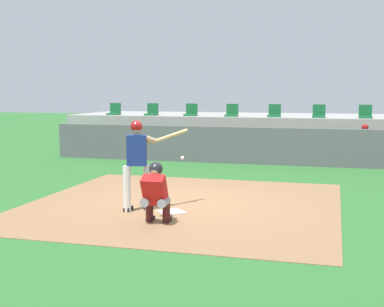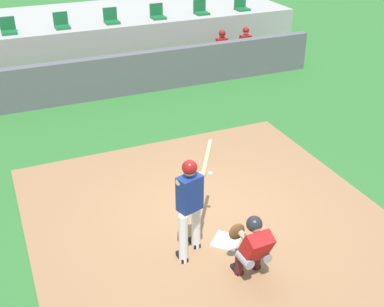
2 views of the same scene
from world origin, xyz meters
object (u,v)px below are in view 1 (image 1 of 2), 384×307
Objects in this scene: batter_at_plate at (138,159)px; stadium_seat_6 at (365,114)px; stadium_seat_4 at (274,113)px; stadium_seat_3 at (232,113)px; stadium_seat_0 at (114,112)px; stadium_seat_2 at (191,112)px; catcher_crouched at (156,190)px; dugout_player_0 at (365,144)px; home_plate at (172,212)px; stadium_seat_1 at (152,112)px; stadium_seat_5 at (319,114)px.

stadium_seat_6 reaches higher than batter_at_plate.
stadium_seat_3 is at bearing 180.00° from stadium_seat_4.
stadium_seat_2 is at bearing 0.00° from stadium_seat_0.
catcher_crouched is 9.86m from dugout_player_0.
stadium_seat_6 reaches higher than home_plate.
stadium_seat_1 is (-4.06, 10.18, 1.51)m from home_plate.
stadium_seat_1 is at bearing 180.00° from stadium_seat_5.
dugout_player_0 reaches higher than catcher_crouched.
stadium_seat_0 and stadium_seat_6 have the same top height.
batter_at_plate is 10.21m from stadium_seat_3.
stadium_seat_5 is (1.62, 0.00, 0.00)m from stadium_seat_4.
stadium_seat_0 is at bearing 180.00° from stadium_seat_3.
batter_at_plate is 1.39× the size of dugout_player_0.
catcher_crouched is at bearing -69.89° from stadium_seat_1.
stadium_seat_1 is at bearing 165.79° from dugout_player_0.
stadium_seat_1 is (1.62, 0.00, 0.00)m from stadium_seat_0.
batter_at_plate is at bearing -63.83° from stadium_seat_0.
home_plate is at bearing 88.99° from catcher_crouched.
stadium_seat_0 reaches higher than batter_at_plate.
dugout_player_0 is at bearing -52.99° from stadium_seat_5.
stadium_seat_4 is at bearing 81.68° from batter_at_plate.
stadium_seat_1 and stadium_seat_4 have the same top height.
stadium_seat_4 is 1.62m from stadium_seat_5.
stadium_seat_2 is (1.63, 0.00, 0.00)m from stadium_seat_1.
stadium_seat_6 reaches higher than dugout_player_0.
stadium_seat_3 and stadium_seat_4 have the same top height.
stadium_seat_5 is at bearing 127.01° from dugout_player_0.
dugout_player_0 is at bearing -14.21° from stadium_seat_1.
stadium_seat_2 is (-6.41, 2.03, 0.86)m from dugout_player_0.
stadium_seat_2 and stadium_seat_3 have the same top height.
stadium_seat_0 is at bearing 180.00° from stadium_seat_5.
stadium_seat_3 is (1.62, 0.00, 0.00)m from stadium_seat_2.
stadium_seat_4 and stadium_seat_5 have the same top height.
dugout_player_0 is at bearing 60.32° from batter_at_plate.
catcher_crouched is 11.82m from stadium_seat_6.
home_plate is 0.92× the size of stadium_seat_6.
stadium_seat_3 is (-0.81, 10.18, 1.51)m from home_plate.
stadium_seat_1 is at bearing 110.11° from catcher_crouched.
stadium_seat_5 is (2.45, 11.05, 0.93)m from catcher_crouched.
batter_at_plate is 3.76× the size of stadium_seat_2.
stadium_seat_4 is (1.49, 10.19, 0.50)m from batter_at_plate.
stadium_seat_1 is 1.00× the size of stadium_seat_4.
stadium_seat_2 is 1.62m from stadium_seat_3.
stadium_seat_1 and stadium_seat_5 have the same top height.
stadium_seat_1 and stadium_seat_2 have the same top height.
stadium_seat_2 is at bearing 180.00° from stadium_seat_5.
stadium_seat_3 is (-4.78, 2.03, 0.86)m from dugout_player_0.
batter_at_plate is at bearing -119.68° from dugout_player_0.
home_plate is 1.22m from batter_at_plate.
home_plate is 0.92× the size of stadium_seat_2.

